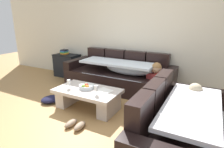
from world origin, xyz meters
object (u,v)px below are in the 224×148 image
wine_glass_near_right (96,88)px  wine_glass_near_left (69,82)px  book_stack_on_cabinet (64,52)px  crumpled_garment (51,99)px  fruit_bowl (86,87)px  coffee_table (88,96)px  open_magazine (105,91)px  couch_along_wall (120,76)px  side_cabinet (67,65)px  pair_of_shoes (75,125)px  couch_near_window (181,129)px

wine_glass_near_right → wine_glass_near_left: bearing=178.2°
book_stack_on_cabinet → crumpled_garment: (0.97, -1.55, -0.65)m
fruit_bowl → coffee_table: bearing=-26.9°
fruit_bowl → open_magazine: 0.36m
open_magazine → couch_along_wall: bearing=116.4°
side_cabinet → pair_of_shoes: (1.93, -2.05, -0.28)m
couch_near_window → open_magazine: size_ratio=6.62×
fruit_bowl → pair_of_shoes: bearing=-69.9°
crumpled_garment → wine_glass_near_right: bearing=-0.3°
couch_along_wall → couch_near_window: 2.32m
wine_glass_near_left → crumpled_garment: bearing=-178.4°
coffee_table → side_cabinet: side_cabinet is taller
crumpled_garment → pair_of_shoes: bearing=-26.3°
book_stack_on_cabinet → pair_of_shoes: size_ratio=0.71×
side_cabinet → couch_along_wall: bearing=-7.0°
coffee_table → fruit_bowl: (-0.04, 0.02, 0.18)m
couch_along_wall → open_magazine: couch_along_wall is taller
fruit_bowl → crumpled_garment: 0.88m
wine_glass_near_right → open_magazine: 0.25m
coffee_table → wine_glass_near_right: wine_glass_near_right is taller
fruit_bowl → open_magazine: (0.35, 0.06, -0.04)m
coffee_table → wine_glass_near_left: wine_glass_near_left is taller
couch_near_window → fruit_bowl: (-1.76, 0.48, 0.09)m
wine_glass_near_right → book_stack_on_cabinet: size_ratio=0.77×
couch_along_wall → fruit_bowl: couch_along_wall is taller
pair_of_shoes → crumpled_garment: bearing=153.7°
fruit_bowl → side_cabinet: 2.19m
fruit_bowl → book_stack_on_cabinet: book_stack_on_cabinet is taller
side_cabinet → couch_near_window: bearing=-28.6°
coffee_table → open_magazine: 0.36m
pair_of_shoes → crumpled_garment: 1.14m
wine_glass_near_right → coffee_table: bearing=154.9°
wine_glass_near_left → pair_of_shoes: bearing=-44.0°
coffee_table → open_magazine: open_magazine is taller
side_cabinet → crumpled_garment: size_ratio=1.80×
couch_along_wall → pair_of_shoes: couch_along_wall is taller
couch_near_window → wine_glass_near_left: size_ratio=11.17×
wine_glass_near_left → crumpled_garment: wine_glass_near_left is taller
pair_of_shoes → side_cabinet: bearing=133.2°
couch_along_wall → wine_glass_near_right: 1.35m
couch_near_window → fruit_bowl: couch_near_window is taller
coffee_table → wine_glass_near_right: bearing=-25.1°
book_stack_on_cabinet → pair_of_shoes: book_stack_on_cabinet is taller
book_stack_on_cabinet → pair_of_shoes: 2.94m
side_cabinet → crumpled_garment: bearing=-59.7°
coffee_table → side_cabinet: (-1.72, 1.42, 0.08)m
wine_glass_near_left → book_stack_on_cabinet: 2.13m
side_cabinet → book_stack_on_cabinet: (-0.07, 0.00, 0.39)m
couch_near_window → pair_of_shoes: 1.56m
fruit_bowl → book_stack_on_cabinet: 2.27m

